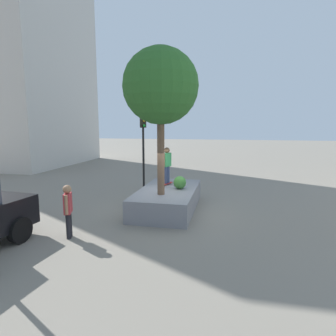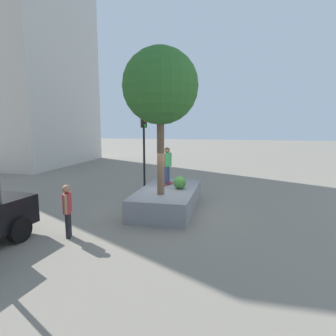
{
  "view_description": "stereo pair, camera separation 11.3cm",
  "coord_description": "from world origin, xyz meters",
  "views": [
    {
      "loc": [
        -10.89,
        -2.45,
        3.56
      ],
      "look_at": [
        0.56,
        0.03,
        1.77
      ],
      "focal_mm": 30.09,
      "sensor_mm": 36.0,
      "label": 1
    },
    {
      "loc": [
        -10.86,
        -2.56,
        3.56
      ],
      "look_at": [
        0.56,
        0.03,
        1.77
      ],
      "focal_mm": 30.09,
      "sensor_mm": 36.0,
      "label": 2
    }
  ],
  "objects": [
    {
      "name": "plaza_tree",
      "position": [
        -0.41,
        0.1,
        4.97
      ],
      "size": [
        2.85,
        2.85,
        5.55
      ],
      "color": "brown",
      "rests_on": "planter_ledge"
    },
    {
      "name": "skateboarder",
      "position": [
        1.37,
        0.26,
        1.88
      ],
      "size": [
        0.52,
        0.34,
        1.63
      ],
      "color": "navy",
      "rests_on": "skateboard"
    },
    {
      "name": "boxwood_shrub",
      "position": [
        0.69,
        -0.46,
        1.14
      ],
      "size": [
        0.54,
        0.54,
        0.54
      ],
      "primitive_type": "sphere",
      "color": "#3D7A33",
      "rests_on": "planter_ledge"
    },
    {
      "name": "planter_ledge",
      "position": [
        0.56,
        0.03,
        0.44
      ],
      "size": [
        4.58,
        2.32,
        0.87
      ],
      "primitive_type": "cube",
      "color": "gray",
      "rests_on": "ground"
    },
    {
      "name": "ground_plane",
      "position": [
        0.0,
        0.0,
        0.0
      ],
      "size": [
        120.0,
        120.0,
        0.0
      ],
      "primitive_type": "plane",
      "color": "gray"
    },
    {
      "name": "skateboard",
      "position": [
        1.37,
        0.26,
        0.93
      ],
      "size": [
        0.83,
        0.45,
        0.07
      ],
      "color": "#A51E1E",
      "rests_on": "planter_ledge"
    },
    {
      "name": "bystander_watching",
      "position": [
        -3.18,
        2.45,
        0.99
      ],
      "size": [
        0.55,
        0.35,
        1.71
      ],
      "color": "black",
      "rests_on": "ground"
    },
    {
      "name": "traffic_light_corner",
      "position": [
        4.05,
        2.18,
        2.93
      ],
      "size": [
        0.37,
        0.37,
        4.27
      ],
      "color": "black",
      "rests_on": "ground"
    },
    {
      "name": "brick_midrise",
      "position": [
        12.0,
        15.08,
        10.21
      ],
      "size": [
        11.0,
        7.46,
        20.43
      ],
      "primitive_type": "cube",
      "color": "beige",
      "rests_on": "ground"
    }
  ]
}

